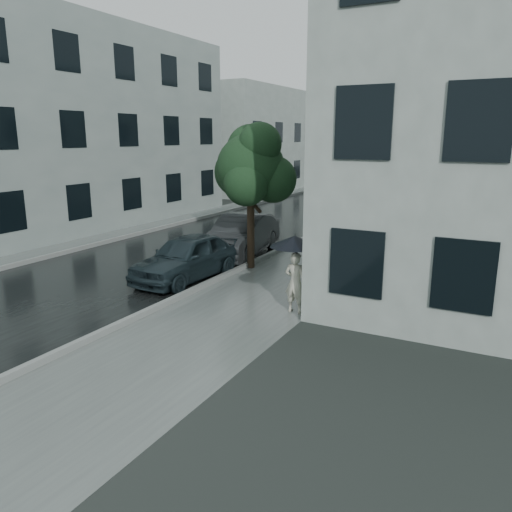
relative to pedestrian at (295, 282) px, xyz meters
The scene contains 15 objects.
ground 2.69m from the pedestrian, 129.08° to the right, with size 120.00×120.00×0.00m, color black.
sidewalk 10.12m from the pedestrian, 97.83° to the left, with size 3.50×60.00×0.01m, color slate.
kerb_near 10.52m from the pedestrian, 107.74° to the left, with size 0.15×60.00×0.15m, color slate.
asphalt_road 12.06m from the pedestrian, 123.82° to the left, with size 6.85×60.00×0.00m, color black.
kerb_far 14.30m from the pedestrian, 135.57° to the left, with size 0.15×60.00×0.15m, color slate.
sidewalk_far 14.98m from the pedestrian, 138.05° to the left, with size 1.70×60.00×0.01m, color #4C5451.
building_near 18.30m from the pedestrian, 77.60° to the left, with size 7.02×36.00×9.00m.
building_far_a 16.99m from the pedestrian, 158.71° to the left, with size 7.02×20.00×9.50m.
building_far_b 32.11m from the pedestrian, 118.80° to the left, with size 7.02×18.00×8.00m.
pedestrian is the anchor object (origin of this frame).
umbrella 1.04m from the pedestrian, 144.17° to the left, with size 1.60×1.60×1.08m.
street_tree 5.29m from the pedestrian, 131.56° to the left, with size 2.90×2.64×4.77m.
lamp_post 11.45m from the pedestrian, 102.67° to the left, with size 0.82×0.48×4.80m.
car_near 4.32m from the pedestrian, 163.48° to the left, with size 1.65×4.10×1.40m, color #19262B.
car_far 6.41m from the pedestrian, 131.46° to the left, with size 1.58×4.53×1.49m, color #222527.
Camera 1 is at (6.28, -8.99, 4.34)m, focal length 35.00 mm.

